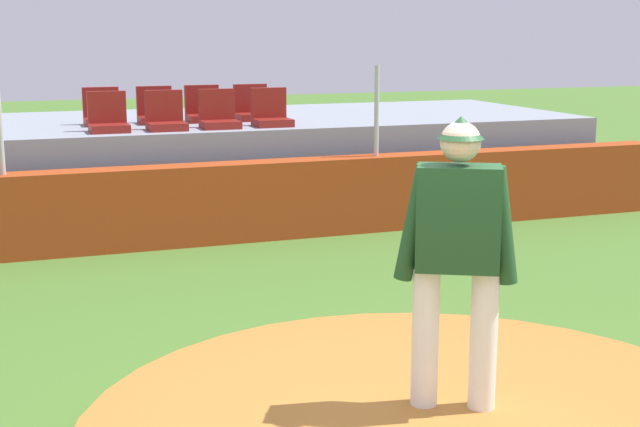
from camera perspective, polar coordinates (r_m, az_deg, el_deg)
The scene contains 13 objects.
pitcher at distance 5.50m, azimuth 8.76°, elevation -1.83°, with size 0.72×0.47×1.83m.
brick_barrier at distance 10.83m, azimuth -6.88°, elevation 0.64°, with size 12.63×0.40×0.96m, color #A53C16.
fence_post_left at distance 10.42m, azimuth -19.79°, elevation 5.46°, with size 0.06×0.06×1.14m, color silver.
fence_post_right at distance 11.34m, azimuth 3.64°, elevation 6.56°, with size 0.06×0.06×1.14m, color silver.
bleacher_platform at distance 13.12m, azimuth -9.26°, elevation 3.19°, with size 11.75×3.74×1.28m, color #89929E.
stadium_chair_0 at distance 11.58m, azimuth -13.38°, elevation 5.88°, with size 0.48×0.44×0.50m.
stadium_chair_1 at distance 11.64m, azimuth -9.84°, elevation 6.05°, with size 0.48×0.44×0.50m.
stadium_chair_2 at distance 11.79m, azimuth -6.49°, elevation 6.22°, with size 0.48×0.44×0.50m.
stadium_chair_3 at distance 11.98m, azimuth -3.16°, elevation 6.36°, with size 0.48×0.44×0.50m.
stadium_chair_4 at distance 12.44m, azimuth -13.75°, elevation 6.24°, with size 0.48×0.44×0.50m.
stadium_chair_5 at distance 12.52m, azimuth -10.45°, elevation 6.41°, with size 0.48×0.44×0.50m.
stadium_chair_6 at distance 12.67m, azimuth -7.45°, elevation 6.56°, with size 0.48×0.44×0.50m.
stadium_chair_7 at distance 12.81m, azimuth -4.35°, elevation 6.68°, with size 0.48×0.44×0.50m.
Camera 1 is at (-2.35, -4.47, 2.52)m, focal length 50.09 mm.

